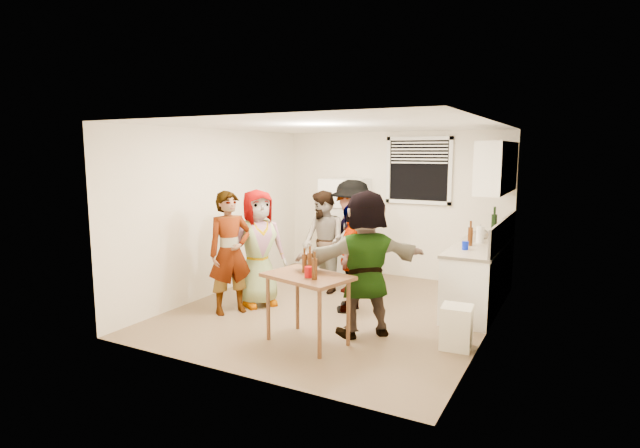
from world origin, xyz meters
The scene contains 23 objects.
room centered at (0.00, 0.00, 0.00)m, with size 4.00×4.50×2.50m, color white, non-canonical shape.
window centered at (0.45, 2.21, 1.85)m, with size 1.12×0.10×1.06m, color white, non-canonical shape.
refrigerator centered at (-0.75, 1.88, 0.85)m, with size 0.70×0.70×1.70m, color white.
counter_lower centered at (1.70, 1.15, 0.43)m, with size 0.60×2.20×0.86m, color white.
countertop centered at (1.70, 1.15, 0.88)m, with size 0.64×2.22×0.04m, color #C0B49E.
backsplash centered at (1.99, 1.15, 1.08)m, with size 0.03×2.20×0.36m, color #A49E96.
upper_cabinets centered at (1.83, 1.35, 1.95)m, with size 0.34×1.60×0.70m, color white.
kettle centered at (1.65, 1.51, 0.90)m, with size 0.22×0.18×0.18m, color silver, non-canonical shape.
paper_towel centered at (1.68, 1.15, 0.90)m, with size 0.11×0.11×0.23m, color white.
wine_bottle centered at (1.75, 1.86, 0.90)m, with size 0.08×0.08×0.33m, color black.
beer_bottle_counter centered at (1.60, 0.88, 0.90)m, with size 0.07×0.07×0.25m, color #47230C.
blue_cup centered at (1.60, 0.56, 0.90)m, with size 0.08×0.08×0.11m, color #0419C9.
picture_frame centered at (1.92, 1.53, 0.97)m, with size 0.02×0.17×0.14m, color #EAB451.
trash_bin centered at (1.78, -0.56, 0.25)m, with size 0.33×0.33×0.48m, color white.
serving_table centered at (0.24, -1.20, 0.00)m, with size 0.94×0.63×0.80m, color brown, non-canonical shape.
beer_bottle_table centered at (0.16, -1.12, 0.80)m, with size 0.06×0.06×0.21m, color #47230C.
red_cup centered at (0.31, -1.30, 0.80)m, with size 0.09×0.09×0.12m, color #9D090A.
guest_grey centered at (-1.07, -0.29, 0.00)m, with size 0.81×1.65×0.52m, color gray.
guest_stripe centered at (-1.20, -0.74, 0.00)m, with size 0.60×1.65×0.40m, color #141933.
guest_back_left centered at (-0.58, 0.75, 0.00)m, with size 0.76×1.57×0.60m, color #503121.
guest_back_right centered at (-0.15, 0.88, 0.00)m, with size 1.13×1.75×0.65m, color #434349.
guest_black centered at (0.20, 0.09, 0.00)m, with size 0.87×1.48×0.36m, color black.
guest_orange centered at (0.71, -0.65, 0.00)m, with size 1.61×1.74×0.51m, color #C07E43.
Camera 1 is at (2.94, -5.94, 2.17)m, focal length 28.00 mm.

